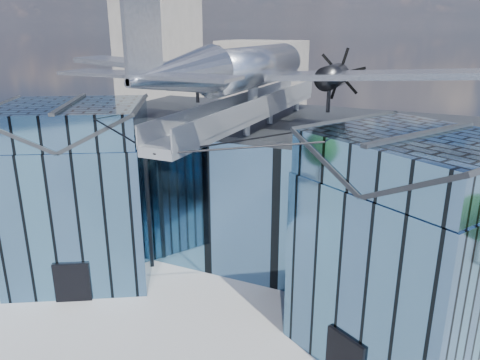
% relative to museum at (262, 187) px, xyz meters
% --- Properties ---
extents(ground_plane, '(120.00, 120.00, 0.00)m').
position_rel_museum_xyz_m(ground_plane, '(-0.00, -5.82, -5.54)').
color(ground_plane, gray).
extents(museum, '(32.88, 24.50, 17.60)m').
position_rel_museum_xyz_m(museum, '(0.00, 0.00, 0.00)').
color(museum, teal).
rests_on(museum, ground).
extents(bg_towers, '(77.00, 24.50, 26.00)m').
position_rel_museum_xyz_m(bg_towers, '(1.45, 44.67, 4.47)').
color(bg_towers, slate).
rests_on(bg_towers, ground).
extents(tree_side_w, '(3.85, 3.85, 4.99)m').
position_rel_museum_xyz_m(tree_side_w, '(-22.75, -1.27, -2.16)').
color(tree_side_w, '#331F14').
rests_on(tree_side_w, ground).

